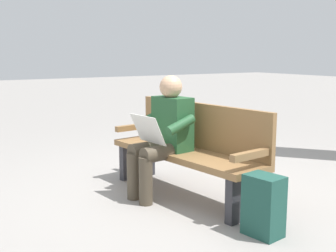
% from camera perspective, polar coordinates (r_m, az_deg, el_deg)
% --- Properties ---
extents(ground_plane, '(40.00, 40.00, 0.00)m').
position_cam_1_polar(ground_plane, '(4.33, 2.11, -9.10)').
color(ground_plane, gray).
extents(bench_near, '(1.84, 0.69, 0.90)m').
position_cam_1_polar(bench_near, '(4.25, 2.87, -3.03)').
color(bench_near, olive).
rests_on(bench_near, ground).
extents(person_seated, '(0.60, 0.60, 1.18)m').
position_cam_1_polar(person_seated, '(4.16, -0.61, -0.92)').
color(person_seated, '#23512D').
rests_on(person_seated, ground).
extents(backpack, '(0.31, 0.28, 0.48)m').
position_cam_1_polar(backpack, '(3.43, 12.59, -10.27)').
color(backpack, '#1E4C42').
rests_on(backpack, ground).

